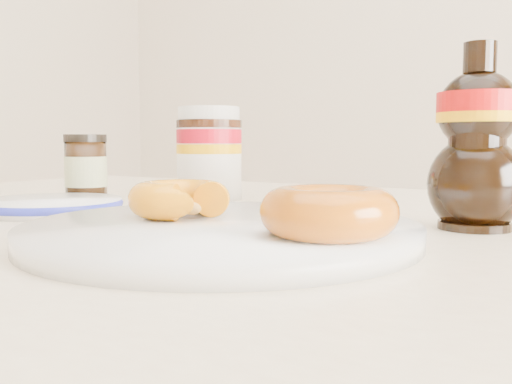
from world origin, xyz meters
The scene contains 8 objects.
dining_table centered at (0.00, 0.10, 0.67)m, with size 1.40×0.90×0.75m.
plate centered at (0.04, -0.03, 0.76)m, with size 0.31×0.31×0.02m.
donut_bitten centered at (-0.01, -0.02, 0.78)m, with size 0.08×0.08×0.03m, color orange.
donut_whole centered at (0.14, -0.04, 0.78)m, with size 0.09×0.09×0.03m, color #AC470B.
nutella_jar centered at (-0.17, 0.23, 0.82)m, with size 0.09×0.09×0.12m.
syrup_bottle centered at (0.19, 0.14, 0.83)m, with size 0.08×0.07×0.16m, color black, non-canonical shape.
dark_jar centered at (-0.29, 0.12, 0.79)m, with size 0.05×0.05×0.09m.
blue_rim_saucer centered at (-0.23, 0.02, 0.76)m, with size 0.15×0.15×0.02m.
Camera 1 is at (0.30, -0.38, 0.83)m, focal length 40.00 mm.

